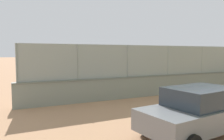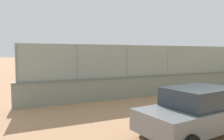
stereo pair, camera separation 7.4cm
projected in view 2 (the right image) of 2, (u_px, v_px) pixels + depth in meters
name	position (u px, v px, depth m)	size (l,w,h in m)	color
ground_plane	(98.00, 76.00, 26.81)	(260.00, 260.00, 0.00)	tan
perimeter_wall	(201.00, 82.00, 16.06)	(25.28, 0.49, 1.30)	gray
fence_panel_on_wall	(202.00, 60.00, 15.93)	(24.84, 0.17, 1.93)	gray
player_near_wall_returning	(98.00, 76.00, 17.37)	(0.73, 1.17, 1.55)	#591919
player_crossing_court	(64.00, 68.00, 26.52)	(1.04, 0.71, 1.56)	navy
sports_ball	(93.00, 75.00, 15.02)	(0.14, 0.14, 0.14)	orange
courtside_bench	(191.00, 81.00, 17.74)	(1.60, 0.39, 0.87)	brown
parked_car_grey	(196.00, 111.00, 7.28)	(4.18, 2.40, 1.61)	slate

